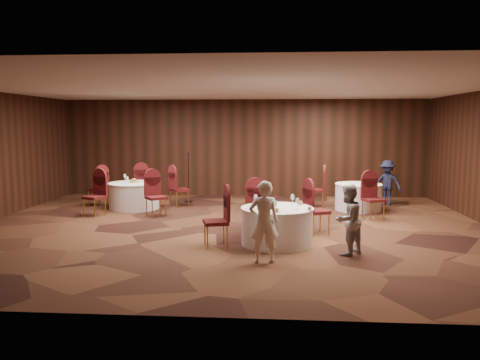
# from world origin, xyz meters

# --- Properties ---
(ground) EXTENTS (12.00, 12.00, 0.00)m
(ground) POSITION_xyz_m (0.00, 0.00, 0.00)
(ground) COLOR black
(ground) RESTS_ON ground
(room_shell) EXTENTS (12.00, 12.00, 12.00)m
(room_shell) POSITION_xyz_m (0.00, 0.00, 1.96)
(room_shell) COLOR silver
(room_shell) RESTS_ON ground
(table_main) EXTENTS (1.44, 1.44, 0.74)m
(table_main) POSITION_xyz_m (1.05, -1.35, 0.38)
(table_main) COLOR white
(table_main) RESTS_ON ground
(table_left) EXTENTS (1.43, 1.43, 0.74)m
(table_left) POSITION_xyz_m (-2.97, 2.37, 0.38)
(table_left) COLOR white
(table_left) RESTS_ON ground
(table_right) EXTENTS (1.29, 1.29, 0.74)m
(table_right) POSITION_xyz_m (3.34, 2.57, 0.38)
(table_right) COLOR white
(table_right) RESTS_ON ground
(chairs_main) EXTENTS (2.74, 2.13, 1.00)m
(chairs_main) POSITION_xyz_m (0.77, -0.71, 0.50)
(chairs_main) COLOR #390B0D
(chairs_main) RESTS_ON ground
(chairs_left) EXTENTS (3.13, 3.09, 1.00)m
(chairs_left) POSITION_xyz_m (-2.96, 2.36, 0.50)
(chairs_left) COLOR #390B0D
(chairs_left) RESTS_ON ground
(chairs_right) EXTENTS (1.90, 2.27, 1.00)m
(chairs_right) POSITION_xyz_m (2.86, 2.17, 0.50)
(chairs_right) COLOR #390B0D
(chairs_right) RESTS_ON ground
(tabletop_main) EXTENTS (1.17, 1.03, 0.22)m
(tabletop_main) POSITION_xyz_m (1.19, -1.44, 0.84)
(tabletop_main) COLOR silver
(tabletop_main) RESTS_ON table_main
(tabletop_left) EXTENTS (0.83, 0.74, 0.22)m
(tabletop_left) POSITION_xyz_m (-2.97, 2.37, 0.82)
(tabletop_left) COLOR silver
(tabletop_left) RESTS_ON table_left
(tabletop_right) EXTENTS (0.08, 0.08, 0.22)m
(tabletop_right) POSITION_xyz_m (3.56, 2.34, 0.90)
(tabletop_right) COLOR silver
(tabletop_right) RESTS_ON table_right
(mic_stand) EXTENTS (0.24, 0.24, 1.52)m
(mic_stand) POSITION_xyz_m (-1.63, 3.63, 0.44)
(mic_stand) COLOR black
(mic_stand) RESTS_ON ground
(woman_a) EXTENTS (0.58, 0.43, 1.43)m
(woman_a) POSITION_xyz_m (0.81, -2.63, 0.72)
(woman_a) COLOR white
(woman_a) RESTS_ON ground
(woman_b) EXTENTS (0.79, 0.80, 1.30)m
(woman_b) POSITION_xyz_m (2.33, -2.01, 0.65)
(woman_b) COLOR #9FA0A4
(woman_b) RESTS_ON ground
(man_c) EXTENTS (0.99, 0.88, 1.33)m
(man_c) POSITION_xyz_m (4.34, 3.49, 0.67)
(man_c) COLOR black
(man_c) RESTS_ON ground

